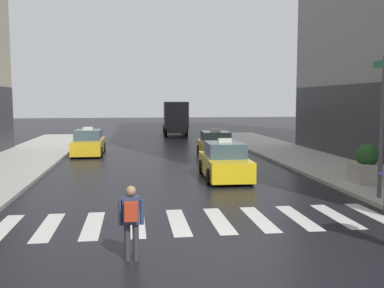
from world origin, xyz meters
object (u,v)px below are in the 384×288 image
(planter_near_corner, at_px, (367,165))
(box_truck, at_px, (175,117))
(taxi_second, at_px, (215,146))
(taxi_lead, at_px, (225,162))
(taxi_third, at_px, (89,144))
(pedestrian_with_backpack, at_px, (131,217))

(planter_near_corner, bearing_deg, box_truck, 100.79)
(taxi_second, height_order, box_truck, box_truck)
(box_truck, bearing_deg, taxi_lead, -90.33)
(taxi_second, xyz_separation_m, box_truck, (-0.73, 17.55, 1.13))
(taxi_second, bearing_deg, taxi_third, 160.91)
(taxi_third, bearing_deg, planter_near_corner, -44.85)
(taxi_third, distance_m, pedestrian_with_backpack, 19.27)
(taxi_second, relative_size, planter_near_corner, 2.89)
(taxi_third, relative_size, planter_near_corner, 2.84)
(taxi_second, height_order, pedestrian_with_backpack, taxi_second)
(taxi_second, xyz_separation_m, pedestrian_with_backpack, (-4.98, -16.38, 0.25))
(taxi_second, relative_size, box_truck, 0.61)
(taxi_second, height_order, planter_near_corner, taxi_second)
(taxi_second, distance_m, pedestrian_with_backpack, 17.12)
(taxi_second, distance_m, planter_near_corner, 10.40)
(taxi_lead, height_order, planter_near_corner, taxi_lead)
(box_truck, bearing_deg, pedestrian_with_backpack, -97.13)
(taxi_lead, relative_size, pedestrian_with_backpack, 2.78)
(taxi_third, relative_size, pedestrian_with_backpack, 2.75)
(taxi_second, distance_m, box_truck, 17.60)
(box_truck, bearing_deg, planter_near_corner, -79.21)
(planter_near_corner, bearing_deg, taxi_lead, 153.30)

